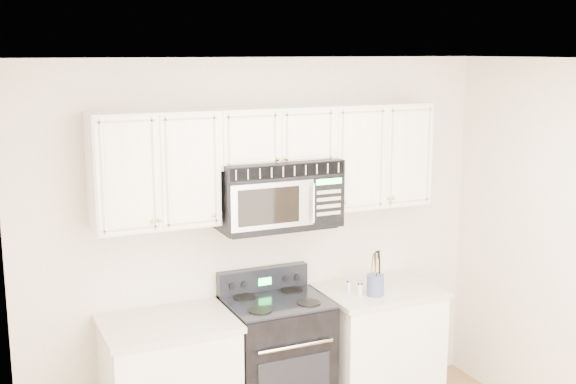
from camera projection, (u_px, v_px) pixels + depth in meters
room at (393, 321)px, 3.65m from camera, size 3.51×3.51×2.61m
base_cabinet_right at (377, 350)px, 5.43m from camera, size 0.86×0.65×0.92m
range at (276, 361)px, 5.11m from camera, size 0.69×0.63×1.10m
upper_cabinets at (271, 156)px, 4.95m from camera, size 2.44×0.37×0.75m
microwave at (276, 193)px, 4.96m from camera, size 0.84×0.47×0.46m
utensil_crock at (375, 284)px, 5.16m from camera, size 0.12×0.12×0.33m
shaker_salt at (349, 286)px, 5.23m from camera, size 0.04×0.04×0.09m
shaker_pepper at (360, 289)px, 5.16m from camera, size 0.04×0.04×0.10m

